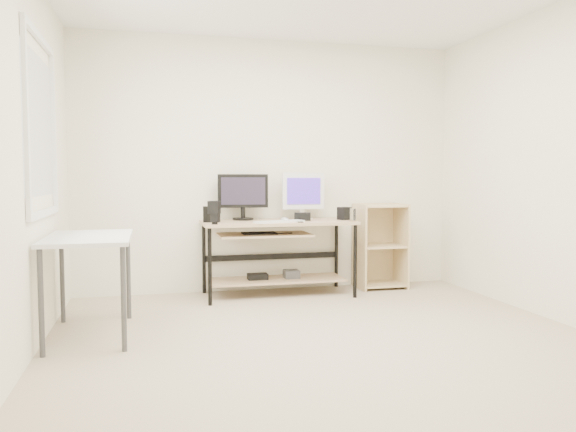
{
  "coord_description": "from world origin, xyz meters",
  "views": [
    {
      "loc": [
        -1.24,
        -3.77,
        1.19
      ],
      "look_at": [
        0.01,
        1.3,
        0.82
      ],
      "focal_mm": 35.0,
      "sensor_mm": 36.0,
      "label": 1
    }
  ],
  "objects_px": {
    "audio_controller": "(207,214)",
    "desk": "(275,242)",
    "side_table": "(89,247)",
    "white_imac": "(303,192)",
    "shelf_unit": "(379,245)",
    "black_monitor": "(243,194)"
  },
  "relations": [
    {
      "from": "audio_controller",
      "to": "desk",
      "type": "bearing_deg",
      "value": 16.39
    },
    {
      "from": "side_table",
      "to": "white_imac",
      "type": "bearing_deg",
      "value": 31.87
    },
    {
      "from": "side_table",
      "to": "audio_controller",
      "type": "distance_m",
      "value": 1.43
    },
    {
      "from": "side_table",
      "to": "shelf_unit",
      "type": "xyz_separation_m",
      "value": [
        2.83,
        1.22,
        -0.22
      ]
    },
    {
      "from": "side_table",
      "to": "white_imac",
      "type": "height_order",
      "value": "white_imac"
    },
    {
      "from": "side_table",
      "to": "audio_controller",
      "type": "height_order",
      "value": "audio_controller"
    },
    {
      "from": "desk",
      "to": "shelf_unit",
      "type": "xyz_separation_m",
      "value": [
        1.18,
        0.16,
        -0.09
      ]
    },
    {
      "from": "shelf_unit",
      "to": "audio_controller",
      "type": "distance_m",
      "value": 1.9
    },
    {
      "from": "black_monitor",
      "to": "audio_controller",
      "type": "height_order",
      "value": "black_monitor"
    },
    {
      "from": "desk",
      "to": "shelf_unit",
      "type": "relative_size",
      "value": 1.67
    },
    {
      "from": "side_table",
      "to": "black_monitor",
      "type": "bearing_deg",
      "value": 42.37
    },
    {
      "from": "audio_controller",
      "to": "black_monitor",
      "type": "bearing_deg",
      "value": 42.6
    },
    {
      "from": "side_table",
      "to": "white_imac",
      "type": "relative_size",
      "value": 2.09
    },
    {
      "from": "desk",
      "to": "audio_controller",
      "type": "distance_m",
      "value": 0.74
    },
    {
      "from": "white_imac",
      "to": "audio_controller",
      "type": "xyz_separation_m",
      "value": [
        -1.01,
        -0.2,
        -0.2
      ]
    },
    {
      "from": "shelf_unit",
      "to": "side_table",
      "type": "bearing_deg",
      "value": -156.67
    },
    {
      "from": "black_monitor",
      "to": "white_imac",
      "type": "relative_size",
      "value": 1.06
    },
    {
      "from": "white_imac",
      "to": "desk",
      "type": "bearing_deg",
      "value": -154.01
    },
    {
      "from": "black_monitor",
      "to": "audio_controller",
      "type": "bearing_deg",
      "value": -145.22
    },
    {
      "from": "white_imac",
      "to": "audio_controller",
      "type": "bearing_deg",
      "value": -170.43
    },
    {
      "from": "white_imac",
      "to": "audio_controller",
      "type": "relative_size",
      "value": 3.08
    },
    {
      "from": "side_table",
      "to": "shelf_unit",
      "type": "relative_size",
      "value": 1.11
    }
  ]
}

